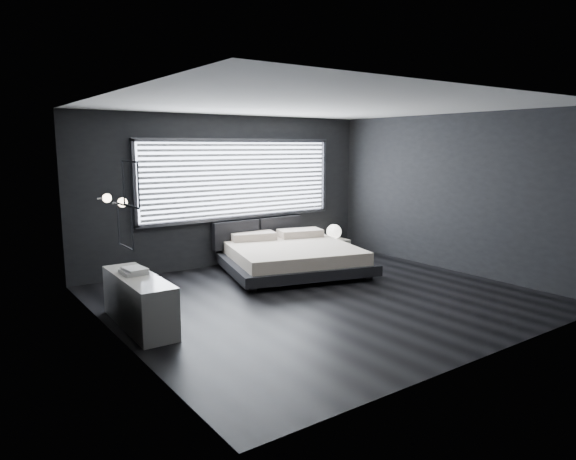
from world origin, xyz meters
TOP-DOWN VIEW (x-y plane):
  - room at (0.00, 0.00)m, footprint 6.04×6.00m
  - window at (0.20, 2.70)m, footprint 4.14×0.09m
  - headboard at (0.55, 2.64)m, footprint 1.96×0.16m
  - sconce_near at (-2.88, 0.05)m, footprint 0.18×0.11m
  - sconce_far at (-2.88, 0.65)m, footprint 0.18×0.11m
  - wall_art_upper at (-2.98, -0.55)m, footprint 0.01×0.48m
  - wall_art_lower at (-2.98, -0.30)m, footprint 0.01×0.48m
  - bed at (0.56, 1.54)m, footprint 2.88×2.80m
  - nightstand at (2.15, 2.22)m, footprint 0.54×0.45m
  - orb_lamp at (2.17, 2.26)m, footprint 0.31×0.31m
  - dresser at (-2.65, 0.34)m, footprint 0.49×1.61m
  - book_stack at (-2.64, 0.50)m, footprint 0.29×0.38m

SIDE VIEW (x-z plane):
  - nightstand at x=2.15m, z-range 0.00..0.31m
  - bed at x=0.56m, z-range -0.02..0.59m
  - dresser at x=-2.65m, z-range 0.00..0.64m
  - orb_lamp at x=2.17m, z-range 0.31..0.62m
  - headboard at x=0.55m, z-range 0.31..0.83m
  - book_stack at x=-2.64m, z-range 0.64..0.71m
  - wall_art_lower at x=-2.98m, z-range 1.14..1.62m
  - room at x=0.00m, z-range 0.00..2.80m
  - sconce_near at x=-2.88m, z-range 1.55..1.66m
  - sconce_far at x=-2.88m, z-range 1.55..1.66m
  - window at x=0.20m, z-range 0.85..2.37m
  - wall_art_upper at x=-2.98m, z-range 1.61..2.09m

